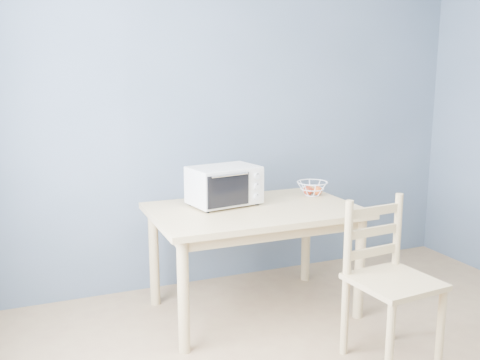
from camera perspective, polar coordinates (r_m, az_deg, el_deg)
name	(u,v)px	position (r m, az deg, el deg)	size (l,w,h in m)	color
room	(437,163)	(2.30, 20.30, 1.76)	(4.01, 4.51, 2.61)	tan
dining_table	(254,222)	(3.68, 1.53, -4.51)	(1.40, 0.90, 0.75)	tan
toaster_oven	(222,185)	(3.68, -1.95, -0.57)	(0.51, 0.41, 0.27)	beige
fruit_basket	(312,188)	(4.04, 7.68, -0.90)	(0.29, 0.29, 0.11)	white
dining_chair	(388,283)	(3.25, 15.54, -10.50)	(0.48, 0.48, 0.94)	tan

